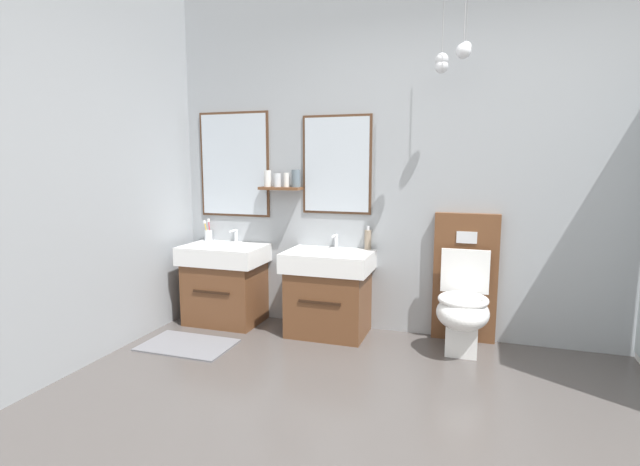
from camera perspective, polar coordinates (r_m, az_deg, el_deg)
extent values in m
cube|color=#999EA3|center=(3.89, 15.23, 8.16)|extent=(4.82, 0.12, 2.77)
cube|color=#4C301E|center=(4.33, -10.13, 7.99)|extent=(0.66, 0.02, 0.91)
cube|color=silver|center=(4.32, -10.20, 7.99)|extent=(0.62, 0.01, 0.87)
cube|color=#4C301E|center=(3.97, 2.00, 8.10)|extent=(0.58, 0.02, 0.80)
cube|color=silver|center=(3.96, 1.96, 8.10)|extent=(0.54, 0.01, 0.76)
cube|color=brown|center=(4.07, -4.70, 5.31)|extent=(0.36, 0.14, 0.02)
cylinder|color=white|center=(4.10, -6.24, 6.45)|extent=(0.06, 0.06, 0.14)
cylinder|color=silver|center=(4.06, -5.10, 6.27)|extent=(0.06, 0.06, 0.11)
cylinder|color=white|center=(4.05, -4.00, 6.31)|extent=(0.05, 0.05, 0.12)
cylinder|color=slate|center=(4.02, -2.89, 6.49)|extent=(0.07, 0.07, 0.14)
sphere|color=silver|center=(3.67, 16.93, 20.36)|extent=(0.08, 0.08, 0.08)
cylinder|color=gray|center=(3.67, 14.48, 24.70)|extent=(0.01, 0.01, 0.69)
sphere|color=silver|center=(3.58, 14.24, 18.62)|extent=(0.09, 0.09, 0.09)
sphere|color=silver|center=(3.46, 16.68, 20.00)|extent=(0.10, 0.10, 0.10)
cylinder|color=gray|center=(3.68, 14.50, 25.05)|extent=(0.01, 0.01, 0.64)
sphere|color=silver|center=(3.59, 14.27, 19.35)|extent=(0.09, 0.09, 0.09)
cube|color=slate|center=(3.88, -15.45, -12.70)|extent=(0.68, 0.44, 0.01)
cube|color=brown|center=(4.29, -11.09, -6.90)|extent=(0.61, 0.48, 0.53)
cube|color=black|center=(4.07, -12.81, -6.87)|extent=(0.34, 0.01, 0.02)
cube|color=white|center=(4.22, -11.22, -2.45)|extent=(0.69, 0.51, 0.15)
cube|color=silver|center=(4.18, -11.44, -1.69)|extent=(0.43, 0.28, 0.03)
cylinder|color=silver|center=(4.37, -9.95, -0.28)|extent=(0.03, 0.03, 0.11)
cylinder|color=silver|center=(4.32, -10.31, 0.25)|extent=(0.02, 0.11, 0.02)
cube|color=brown|center=(3.93, 1.06, -8.16)|extent=(0.61, 0.48, 0.53)
cube|color=black|center=(3.69, -0.08, -8.25)|extent=(0.34, 0.01, 0.02)
cube|color=white|center=(3.85, 1.07, -3.31)|extent=(0.69, 0.51, 0.15)
cube|color=silver|center=(3.81, 0.94, -2.49)|extent=(0.43, 0.28, 0.03)
cylinder|color=silver|center=(4.02, 1.94, -0.91)|extent=(0.03, 0.03, 0.11)
cylinder|color=silver|center=(3.96, 1.72, -0.35)|extent=(0.02, 0.11, 0.02)
cube|color=brown|center=(3.91, 16.85, -5.04)|extent=(0.48, 0.10, 1.00)
cube|color=silver|center=(3.79, 17.03, -0.51)|extent=(0.15, 0.01, 0.09)
cube|color=white|center=(3.74, 16.52, -10.88)|extent=(0.22, 0.30, 0.34)
ellipsoid|color=white|center=(3.62, 16.58, -9.04)|extent=(0.37, 0.46, 0.24)
torus|color=white|center=(3.59, 16.65, -7.59)|extent=(0.35, 0.35, 0.04)
cube|color=white|center=(3.77, 16.85, -4.36)|extent=(0.35, 0.03, 0.33)
cylinder|color=silver|center=(4.48, -13.11, -0.27)|extent=(0.07, 0.07, 0.09)
cylinder|color=#DB3847|center=(4.46, -13.00, 0.43)|extent=(0.01, 0.02, 0.17)
cube|color=white|center=(4.45, -13.10, 1.48)|extent=(0.01, 0.02, 0.03)
cylinder|color=yellow|center=(4.48, -13.35, 0.35)|extent=(0.03, 0.03, 0.15)
cube|color=white|center=(4.46, -13.57, 1.29)|extent=(0.02, 0.02, 0.03)
cylinder|color=gray|center=(3.93, 5.71, -0.80)|extent=(0.06, 0.06, 0.16)
cylinder|color=silver|center=(3.92, 5.73, 0.60)|extent=(0.02, 0.02, 0.04)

